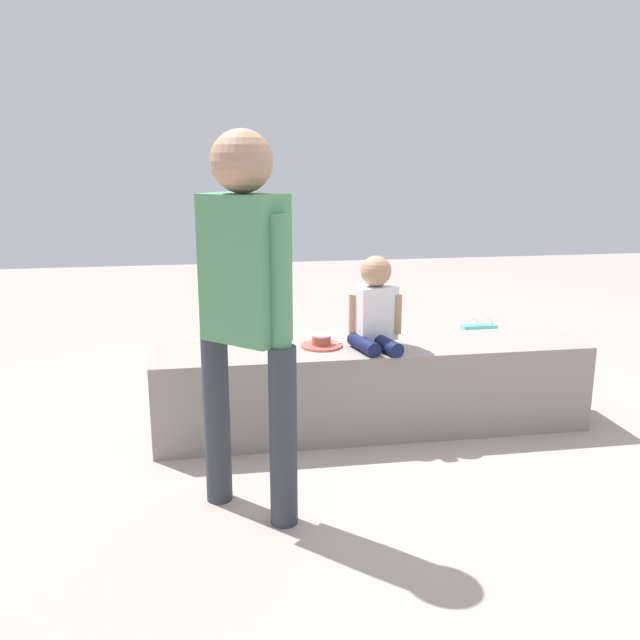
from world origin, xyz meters
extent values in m
plane|color=#A7968C|center=(0.00, 0.00, 0.00)|extent=(12.00, 12.00, 0.00)
cube|color=gray|center=(0.00, 0.00, 0.24)|extent=(2.32, 0.47, 0.47)
cylinder|color=#121A43|center=(-0.07, -0.10, 0.51)|extent=(0.13, 0.26, 0.08)
cylinder|color=#121A43|center=(0.04, -0.12, 0.51)|extent=(0.13, 0.26, 0.08)
cube|color=white|center=(0.01, 0.00, 0.65)|extent=(0.23, 0.18, 0.28)
sphere|color=tan|center=(0.01, 0.00, 0.87)|extent=(0.16, 0.16, 0.16)
cylinder|color=tan|center=(-0.10, 0.02, 0.65)|extent=(0.05, 0.05, 0.21)
cylinder|color=tan|center=(0.12, -0.03, 0.65)|extent=(0.05, 0.05, 0.21)
cylinder|color=#2F353D|center=(-0.59, -0.90, 0.37)|extent=(0.11, 0.11, 0.75)
cylinder|color=#2F353D|center=(-0.84, -0.66, 0.37)|extent=(0.11, 0.11, 0.75)
cube|color=#51935E|center=(-0.71, -0.78, 1.03)|extent=(0.36, 0.36, 0.57)
sphere|color=tan|center=(-0.71, -0.78, 1.44)|extent=(0.24, 0.24, 0.24)
cylinder|color=#51935E|center=(-0.59, -0.89, 0.98)|extent=(0.09, 0.09, 0.54)
cylinder|color=#51935E|center=(-0.84, -0.67, 0.98)|extent=(0.09, 0.09, 0.54)
cylinder|color=#E0594C|center=(-0.28, 0.03, 0.48)|extent=(0.22, 0.22, 0.01)
cylinder|color=#97563E|center=(-0.28, 0.03, 0.50)|extent=(0.10, 0.10, 0.04)
cylinder|color=pink|center=(-0.28, 0.03, 0.53)|extent=(0.10, 0.10, 0.01)
cube|color=silver|center=(-0.22, 0.02, 0.49)|extent=(0.11, 0.04, 0.00)
cube|color=#59C6B2|center=(1.03, 1.02, 0.15)|extent=(0.25, 0.08, 0.29)
torus|color=white|center=(0.97, 1.02, 0.29)|extent=(0.10, 0.01, 0.10)
torus|color=white|center=(1.08, 1.02, 0.29)|extent=(0.10, 0.01, 0.10)
cylinder|color=black|center=(-0.69, 1.82, 0.02)|extent=(0.36, 0.36, 0.04)
cylinder|color=black|center=(-0.69, 1.82, 0.51)|extent=(0.11, 0.11, 0.93)
cylinder|color=silver|center=(-0.83, 0.61, 0.09)|extent=(0.07, 0.07, 0.17)
cone|color=silver|center=(-0.83, 0.61, 0.19)|extent=(0.06, 0.06, 0.03)
cylinder|color=blue|center=(-0.83, 0.61, 0.21)|extent=(0.03, 0.03, 0.02)
cylinder|color=silver|center=(0.16, 1.09, 0.09)|extent=(0.06, 0.06, 0.18)
cone|color=silver|center=(0.16, 1.09, 0.20)|extent=(0.06, 0.06, 0.03)
cylinder|color=#268C3F|center=(0.16, 1.09, 0.22)|extent=(0.03, 0.03, 0.02)
cylinder|color=red|center=(-0.63, 1.33, 0.06)|extent=(0.08, 0.08, 0.11)
cube|color=white|center=(0.61, 0.79, 0.07)|extent=(0.36, 0.32, 0.13)
cube|color=black|center=(-0.47, 0.82, 0.12)|extent=(0.30, 0.12, 0.24)
torus|color=black|center=(-0.47, 0.82, 0.24)|extent=(0.22, 0.01, 0.22)
camera|label=1|loc=(-0.85, -3.37, 1.46)|focal=37.80mm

